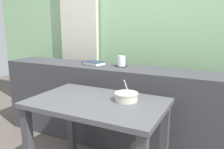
{
  "coord_description": "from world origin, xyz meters",
  "views": [
    {
      "loc": [
        0.89,
        -1.47,
        1.24
      ],
      "look_at": [
        -0.06,
        0.42,
        0.78
      ],
      "focal_mm": 36.53,
      "sensor_mm": 36.0,
      "label": 1
    }
  ],
  "objects": [
    {
      "name": "curtain_left_panel",
      "position": [
        -0.88,
        1.09,
        1.25
      ],
      "size": [
        0.56,
        0.06,
        2.5
      ],
      "primitive_type": "cube",
      "color": "beige",
      "rests_on": "ground"
    },
    {
      "name": "breakfast_table",
      "position": [
        0.07,
        -0.08,
        0.57
      ],
      "size": [
        1.0,
        0.64,
        0.69
      ],
      "color": "#414145",
      "rests_on": "ground"
    },
    {
      "name": "dark_console_ledge",
      "position": [
        0.0,
        0.55,
        0.42
      ],
      "size": [
        2.8,
        0.4,
        0.83
      ],
      "primitive_type": "cube",
      "color": "#38383D",
      "rests_on": "ground"
    },
    {
      "name": "closed_book",
      "position": [
        -0.34,
        0.57,
        0.85
      ],
      "size": [
        0.25,
        0.2,
        0.04
      ],
      "color": "#1E2D47",
      "rests_on": "dark_console_ledge"
    },
    {
      "name": "juice_glass",
      "position": [
        -0.04,
        0.6,
        0.88
      ],
      "size": [
        0.08,
        0.08,
        0.1
      ],
      "color": "white",
      "rests_on": "coaster_square"
    },
    {
      "name": "soup_bowl",
      "position": [
        0.27,
        0.01,
        0.73
      ],
      "size": [
        0.17,
        0.17,
        0.16
      ],
      "color": "beige",
      "rests_on": "breakfast_table"
    },
    {
      "name": "coaster_square",
      "position": [
        -0.04,
        0.6,
        0.83
      ],
      "size": [
        0.1,
        0.1,
        0.0
      ],
      "primitive_type": "cube",
      "color": "black",
      "rests_on": "dark_console_ledge"
    },
    {
      "name": "outdoor_backdrop",
      "position": [
        0.0,
        1.19,
        1.4
      ],
      "size": [
        4.8,
        0.08,
        2.8
      ],
      "primitive_type": "cube",
      "color": "#8EBC89",
      "rests_on": "ground"
    }
  ]
}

